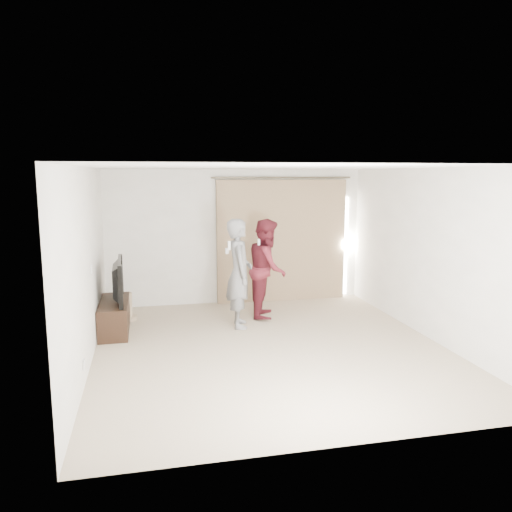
# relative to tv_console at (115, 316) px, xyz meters

# --- Properties ---
(floor) EXTENTS (5.50, 5.50, 0.00)m
(floor) POSITION_rel_tv_console_xyz_m (2.27, -1.30, -0.25)
(floor) COLOR tan
(floor) RESTS_ON ground
(wall_back) EXTENTS (5.00, 0.04, 2.60)m
(wall_back) POSITION_rel_tv_console_xyz_m (2.27, 1.45, 1.05)
(wall_back) COLOR white
(wall_back) RESTS_ON ground
(wall_left) EXTENTS (0.04, 5.50, 2.60)m
(wall_left) POSITION_rel_tv_console_xyz_m (-0.23, -1.30, 1.05)
(wall_left) COLOR white
(wall_left) RESTS_ON ground
(ceiling) EXTENTS (5.00, 5.50, 0.01)m
(ceiling) POSITION_rel_tv_console_xyz_m (2.27, -1.30, 2.35)
(ceiling) COLOR white
(ceiling) RESTS_ON wall_back
(curtain) EXTENTS (2.80, 0.11, 2.46)m
(curtain) POSITION_rel_tv_console_xyz_m (3.18, 1.38, 0.96)
(curtain) COLOR tan
(curtain) RESTS_ON ground
(tv_console) EXTENTS (0.44, 1.28, 0.49)m
(tv_console) POSITION_rel_tv_console_xyz_m (0.00, 0.00, 0.00)
(tv_console) COLOR black
(tv_console) RESTS_ON ground
(tv) EXTENTS (0.20, 1.18, 0.67)m
(tv) POSITION_rel_tv_console_xyz_m (0.00, 0.00, 0.58)
(tv) COLOR black
(tv) RESTS_ON tv_console
(scratching_post) EXTENTS (0.36, 0.36, 0.48)m
(scratching_post) POSITION_rel_tv_console_xyz_m (0.17, 0.62, -0.05)
(scratching_post) COLOR tan
(scratching_post) RESTS_ON ground
(person_man) EXTENTS (0.48, 0.69, 1.80)m
(person_man) POSITION_rel_tv_console_xyz_m (2.01, -0.17, 0.65)
(person_man) COLOR slate
(person_man) RESTS_ON ground
(person_woman) EXTENTS (0.88, 1.00, 1.74)m
(person_woman) POSITION_rel_tv_console_xyz_m (2.61, 0.33, 0.62)
(person_woman) COLOR maroon
(person_woman) RESTS_ON ground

